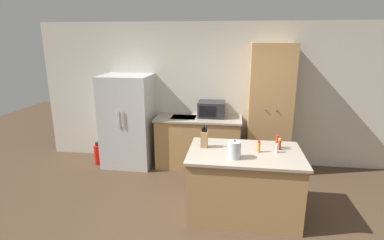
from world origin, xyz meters
name	(u,v)px	position (x,y,z in m)	size (l,w,h in m)	color
ground_plane	(223,235)	(0.00, 0.00, 0.00)	(14.00, 14.00, 0.00)	#423021
wall_back	(230,95)	(0.00, 2.33, 1.30)	(7.20, 0.06, 2.60)	beige
refrigerator	(128,121)	(-1.85, 1.94, 0.84)	(0.88, 0.75, 1.68)	#B7BABC
back_counter	(198,142)	(-0.55, 1.99, 0.47)	(1.54, 0.66, 0.94)	#9E7547
pantry_cabinet	(269,109)	(0.69, 2.03, 1.12)	(0.73, 0.57, 2.24)	#9E7547
kitchen_island	(244,183)	(0.24, 0.54, 0.45)	(1.47, 0.97, 0.89)	#9E7547
microwave	(212,109)	(-0.32, 2.08, 1.08)	(0.47, 0.40, 0.28)	#232326
knife_block	(204,139)	(-0.31, 0.63, 1.00)	(0.09, 0.09, 0.30)	#9E7547
spice_bottle_tall_dark	(277,142)	(0.66, 0.74, 0.97)	(0.05, 0.05, 0.18)	#B2281E
spice_bottle_short_red	(279,144)	(0.68, 0.68, 0.96)	(0.04, 0.04, 0.16)	#B2281E
spice_bottle_amber_oil	(259,147)	(0.41, 0.55, 0.96)	(0.04, 0.04, 0.16)	orange
spice_bottle_green_herb	(277,148)	(0.64, 0.57, 0.95)	(0.04, 0.04, 0.12)	beige
kettle	(234,150)	(0.10, 0.31, 1.00)	(0.16, 0.16, 0.24)	#B2B5B7
fire_extinguisher	(98,154)	(-2.44, 1.81, 0.19)	(0.14, 0.14, 0.44)	red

